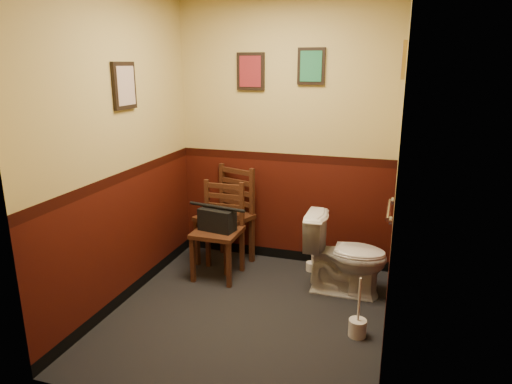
% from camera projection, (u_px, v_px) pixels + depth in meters
% --- Properties ---
extents(floor, '(2.20, 2.40, 0.00)m').
position_uv_depth(floor, '(247.00, 315.00, 3.81)').
color(floor, black).
rests_on(floor, ground).
extents(wall_back, '(2.20, 0.00, 2.70)m').
position_uv_depth(wall_back, '(285.00, 134.00, 4.55)').
color(wall_back, '#3A0E08').
rests_on(wall_back, ground).
extents(wall_front, '(2.20, 0.00, 2.70)m').
position_uv_depth(wall_front, '(171.00, 199.00, 2.35)').
color(wall_front, '#3A0E08').
rests_on(wall_front, ground).
extents(wall_left, '(0.00, 2.40, 2.70)m').
position_uv_depth(wall_left, '(120.00, 148.00, 3.77)').
color(wall_left, '#3A0E08').
rests_on(wall_left, ground).
extents(wall_right, '(0.00, 2.40, 2.70)m').
position_uv_depth(wall_right, '(398.00, 166.00, 3.13)').
color(wall_right, '#3A0E08').
rests_on(wall_right, ground).
extents(grab_bar, '(0.05, 0.56, 0.06)m').
position_uv_depth(grab_bar, '(390.00, 210.00, 3.47)').
color(grab_bar, silver).
rests_on(grab_bar, wall_right).
extents(framed_print_back_a, '(0.28, 0.04, 0.36)m').
position_uv_depth(framed_print_back_a, '(251.00, 71.00, 4.47)').
color(framed_print_back_a, black).
rests_on(framed_print_back_a, wall_back).
extents(framed_print_back_b, '(0.26, 0.04, 0.34)m').
position_uv_depth(framed_print_back_b, '(311.00, 66.00, 4.28)').
color(framed_print_back_b, black).
rests_on(framed_print_back_b, wall_back).
extents(framed_print_left, '(0.04, 0.30, 0.38)m').
position_uv_depth(framed_print_left, '(124.00, 86.00, 3.72)').
color(framed_print_left, black).
rests_on(framed_print_left, wall_left).
extents(framed_print_right, '(0.04, 0.34, 0.28)m').
position_uv_depth(framed_print_right, '(404.00, 60.00, 3.49)').
color(framed_print_right, olive).
rests_on(framed_print_right, wall_right).
extents(toilet, '(0.74, 0.42, 0.72)m').
position_uv_depth(toilet, '(346.00, 255.00, 4.10)').
color(toilet, white).
rests_on(toilet, floor).
extents(toilet_brush, '(0.14, 0.14, 0.49)m').
position_uv_depth(toilet_brush, '(357.00, 327.00, 3.50)').
color(toilet_brush, silver).
rests_on(toilet_brush, floor).
extents(chair_left, '(0.60, 0.60, 1.01)m').
position_uv_depth(chair_left, '(227.00, 216.00, 4.70)').
color(chair_left, '#502918').
rests_on(chair_left, floor).
extents(chair_right, '(0.43, 0.43, 0.92)m').
position_uv_depth(chair_right, '(219.00, 231.00, 4.42)').
color(chair_right, '#502918').
rests_on(chair_right, floor).
extents(handbag, '(0.36, 0.22, 0.25)m').
position_uv_depth(handbag, '(217.00, 219.00, 4.35)').
color(handbag, black).
rests_on(handbag, chair_right).
extents(tp_stack, '(0.20, 0.12, 0.35)m').
position_uv_depth(tp_stack, '(316.00, 258.00, 4.57)').
color(tp_stack, silver).
rests_on(tp_stack, floor).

